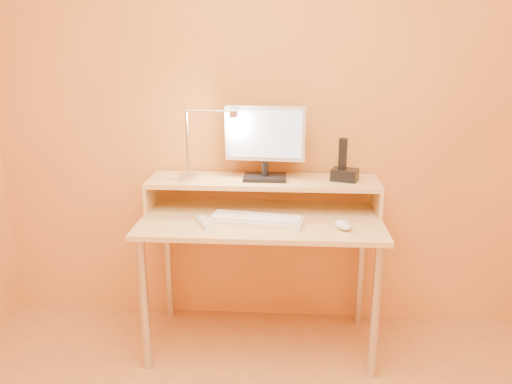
# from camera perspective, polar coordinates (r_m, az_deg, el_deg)

# --- Properties ---
(wall_back) EXTENTS (3.00, 0.04, 2.50)m
(wall_back) POSITION_cam_1_polar(r_m,az_deg,el_deg) (2.72, 1.01, 9.98)
(wall_back) COLOR #E89A4E
(wall_back) RESTS_ON floor
(desk_leg_fl) EXTENTS (0.04, 0.04, 0.69)m
(desk_leg_fl) POSITION_cam_1_polar(r_m,az_deg,el_deg) (2.54, -12.55, -12.41)
(desk_leg_fl) COLOR silver
(desk_leg_fl) RESTS_ON floor
(desk_leg_fr) EXTENTS (0.04, 0.04, 0.69)m
(desk_leg_fr) POSITION_cam_1_polar(r_m,az_deg,el_deg) (2.48, 13.37, -13.18)
(desk_leg_fr) COLOR silver
(desk_leg_fr) RESTS_ON floor
(desk_leg_bl) EXTENTS (0.04, 0.04, 0.69)m
(desk_leg_bl) POSITION_cam_1_polar(r_m,az_deg,el_deg) (2.97, -9.91, -7.83)
(desk_leg_bl) COLOR silver
(desk_leg_bl) RESTS_ON floor
(desk_leg_br) EXTENTS (0.04, 0.04, 0.69)m
(desk_leg_br) POSITION_cam_1_polar(r_m,az_deg,el_deg) (2.92, 11.80, -8.36)
(desk_leg_br) COLOR silver
(desk_leg_br) RESTS_ON floor
(desk_lower) EXTENTS (1.20, 0.60, 0.02)m
(desk_lower) POSITION_cam_1_polar(r_m,az_deg,el_deg) (2.53, 0.60, -3.17)
(desk_lower) COLOR #EDC980
(desk_lower) RESTS_ON floor
(shelf_riser_left) EXTENTS (0.02, 0.30, 0.14)m
(shelf_riser_left) POSITION_cam_1_polar(r_m,az_deg,el_deg) (2.74, -11.67, -0.21)
(shelf_riser_left) COLOR #EDC980
(shelf_riser_left) RESTS_ON desk_lower
(shelf_riser_right) EXTENTS (0.02, 0.30, 0.14)m
(shelf_riser_right) POSITION_cam_1_polar(r_m,az_deg,el_deg) (2.68, 13.50, -0.68)
(shelf_riser_right) COLOR #EDC980
(shelf_riser_right) RESTS_ON desk_lower
(desk_shelf) EXTENTS (1.20, 0.30, 0.02)m
(desk_shelf) POSITION_cam_1_polar(r_m,az_deg,el_deg) (2.62, 0.79, 1.22)
(desk_shelf) COLOR #EDC980
(desk_shelf) RESTS_ON desk_lower
(monitor_foot) EXTENTS (0.22, 0.16, 0.02)m
(monitor_foot) POSITION_cam_1_polar(r_m,az_deg,el_deg) (2.62, 1.01, 1.67)
(monitor_foot) COLOR black
(monitor_foot) RESTS_ON desk_shelf
(monitor_neck) EXTENTS (0.04, 0.04, 0.07)m
(monitor_neck) POSITION_cam_1_polar(r_m,az_deg,el_deg) (2.61, 1.02, 2.61)
(monitor_neck) COLOR black
(monitor_neck) RESTS_ON monitor_foot
(monitor_panel) EXTENTS (0.41, 0.07, 0.28)m
(monitor_panel) POSITION_cam_1_polar(r_m,az_deg,el_deg) (2.58, 1.05, 6.66)
(monitor_panel) COLOR silver
(monitor_panel) RESTS_ON monitor_neck
(monitor_back) EXTENTS (0.37, 0.04, 0.24)m
(monitor_back) POSITION_cam_1_polar(r_m,az_deg,el_deg) (2.60, 1.07, 6.75)
(monitor_back) COLOR black
(monitor_back) RESTS_ON monitor_panel
(monitor_screen) EXTENTS (0.37, 0.04, 0.24)m
(monitor_screen) POSITION_cam_1_polar(r_m,az_deg,el_deg) (2.56, 1.03, 6.59)
(monitor_screen) COLOR #A7BEDD
(monitor_screen) RESTS_ON monitor_panel
(lamp_base) EXTENTS (0.10, 0.10, 0.02)m
(lamp_base) POSITION_cam_1_polar(r_m,az_deg,el_deg) (2.63, -7.66, 1.71)
(lamp_base) COLOR silver
(lamp_base) RESTS_ON desk_shelf
(lamp_post) EXTENTS (0.01, 0.01, 0.33)m
(lamp_post) POSITION_cam_1_polar(r_m,az_deg,el_deg) (2.60, -7.81, 5.50)
(lamp_post) COLOR silver
(lamp_post) RESTS_ON lamp_base
(lamp_arm) EXTENTS (0.24, 0.01, 0.01)m
(lamp_arm) POSITION_cam_1_polar(r_m,az_deg,el_deg) (2.55, -5.27, 9.14)
(lamp_arm) COLOR silver
(lamp_arm) RESTS_ON lamp_post
(lamp_head) EXTENTS (0.04, 0.04, 0.03)m
(lamp_head) POSITION_cam_1_polar(r_m,az_deg,el_deg) (2.53, -2.55, 8.81)
(lamp_head) COLOR silver
(lamp_head) RESTS_ON lamp_arm
(lamp_bulb) EXTENTS (0.03, 0.03, 0.00)m
(lamp_bulb) POSITION_cam_1_polar(r_m,az_deg,el_deg) (2.54, -2.54, 8.45)
(lamp_bulb) COLOR #FFEAC6
(lamp_bulb) RESTS_ON lamp_head
(phone_dock) EXTENTS (0.15, 0.14, 0.06)m
(phone_dock) POSITION_cam_1_polar(r_m,az_deg,el_deg) (2.62, 10.04, 1.94)
(phone_dock) COLOR black
(phone_dock) RESTS_ON desk_shelf
(phone_handset) EXTENTS (0.05, 0.04, 0.16)m
(phone_handset) POSITION_cam_1_polar(r_m,az_deg,el_deg) (2.60, 9.83, 4.30)
(phone_handset) COLOR black
(phone_handset) RESTS_ON phone_dock
(phone_led) EXTENTS (0.01, 0.00, 0.04)m
(phone_led) POSITION_cam_1_polar(r_m,az_deg,el_deg) (2.58, 11.15, 1.64)
(phone_led) COLOR #2763FF
(phone_led) RESTS_ON phone_dock
(keyboard) EXTENTS (0.47, 0.21, 0.02)m
(keyboard) POSITION_cam_1_polar(r_m,az_deg,el_deg) (2.45, 0.01, -3.22)
(keyboard) COLOR white
(keyboard) RESTS_ON desk_lower
(mouse) EXTENTS (0.10, 0.13, 0.04)m
(mouse) POSITION_cam_1_polar(r_m,az_deg,el_deg) (2.40, 9.83, -3.69)
(mouse) COLOR white
(mouse) RESTS_ON desk_lower
(remote_control) EXTENTS (0.11, 0.17, 0.02)m
(remote_control) POSITION_cam_1_polar(r_m,az_deg,el_deg) (2.44, -5.87, -3.47)
(remote_control) COLOR white
(remote_control) RESTS_ON desk_lower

